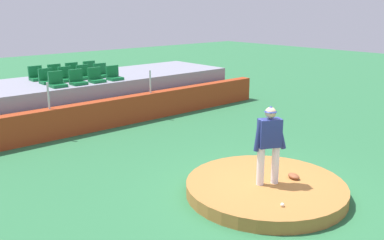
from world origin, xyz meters
name	(u,v)px	position (x,y,z in m)	size (l,w,h in m)	color
ground_plane	(265,194)	(0.00, 0.00, 0.00)	(60.00, 60.00, 0.00)	#2C6E40
pitchers_mound	(265,188)	(0.00, 0.00, 0.14)	(3.41, 3.41, 0.27)	#A96E35
pitcher	(269,139)	(-0.03, -0.06, 1.26)	(0.69, 0.44, 1.70)	white
baseball	(282,205)	(-0.65, -0.92, 0.31)	(0.07, 0.07, 0.07)	white
fielding_glove	(294,176)	(0.63, -0.27, 0.33)	(0.30, 0.20, 0.11)	brown
brick_barrier	(104,114)	(0.00, 6.82, 0.47)	(14.08, 0.40, 0.94)	#A3391A
fence_post_left	(48,96)	(-1.80, 6.82, 1.34)	(0.06, 0.06, 0.81)	silver
fence_post_right	(150,82)	(1.92, 6.82, 1.34)	(0.06, 0.06, 0.81)	silver
bleacher_platform	(74,98)	(0.00, 8.91, 0.69)	(12.35, 3.28, 1.39)	gray
stadium_chair_0	(57,82)	(-1.07, 7.81, 1.54)	(0.48, 0.44, 0.50)	#126831
stadium_chair_1	(77,80)	(-0.37, 7.79, 1.54)	(0.48, 0.44, 0.50)	#126831
stadium_chair_2	(96,78)	(0.32, 7.78, 1.54)	(0.48, 0.44, 0.50)	#126831
stadium_chair_3	(114,75)	(1.04, 7.79, 1.54)	(0.48, 0.44, 0.50)	#126831
stadium_chair_4	(47,79)	(-1.04, 8.67, 1.54)	(0.48, 0.44, 0.50)	#126831
stadium_chair_5	(66,77)	(-0.35, 8.66, 1.54)	(0.48, 0.44, 0.50)	#126831
stadium_chair_6	(84,74)	(0.35, 8.70, 1.54)	(0.48, 0.44, 0.50)	#126831
stadium_chair_7	(101,73)	(1.03, 8.65, 1.54)	(0.48, 0.44, 0.50)	#126831
stadium_chair_8	(37,76)	(-1.06, 9.53, 1.54)	(0.48, 0.44, 0.50)	#126831
stadium_chair_9	(56,74)	(-0.36, 9.52, 1.54)	(0.48, 0.44, 0.50)	#126831
stadium_chair_10	(73,72)	(0.32, 9.52, 1.54)	(0.48, 0.44, 0.50)	#126831
stadium_chair_11	(91,70)	(1.05, 9.52, 1.54)	(0.48, 0.44, 0.50)	#126831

